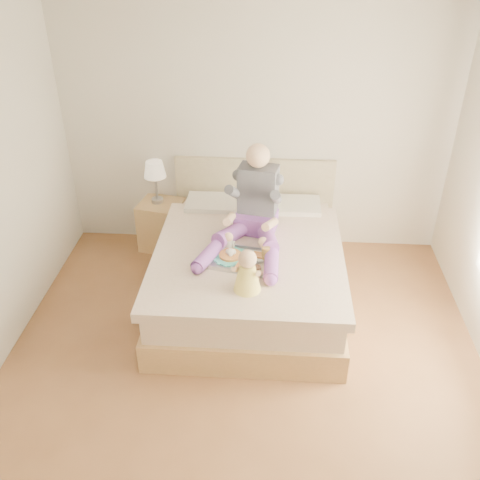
# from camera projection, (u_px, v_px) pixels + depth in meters

# --- Properties ---
(room) EXTENTS (4.02, 4.22, 2.71)m
(room) POSITION_uv_depth(u_px,v_px,m) (255.00, 212.00, 3.56)
(room) COLOR brown
(room) RESTS_ON ground
(bed) EXTENTS (1.70, 2.18, 1.00)m
(bed) POSITION_uv_depth(u_px,v_px,m) (249.00, 266.00, 5.11)
(bed) COLOR #A6814D
(bed) RESTS_ON ground
(nightstand) EXTENTS (0.51, 0.47, 0.54)m
(nightstand) POSITION_uv_depth(u_px,v_px,m) (162.00, 225.00, 5.86)
(nightstand) COLOR #A6814D
(nightstand) RESTS_ON ground
(lamp) EXTENTS (0.23, 0.23, 0.47)m
(lamp) POSITION_uv_depth(u_px,v_px,m) (155.00, 172.00, 5.56)
(lamp) COLOR #B3B5BA
(lamp) RESTS_ON nightstand
(adult) EXTENTS (0.76, 1.12, 0.89)m
(adult) POSITION_uv_depth(u_px,v_px,m) (253.00, 212.00, 4.88)
(adult) COLOR #6E398F
(adult) RESTS_ON bed
(tray) EXTENTS (0.57, 0.48, 0.14)m
(tray) POSITION_uv_depth(u_px,v_px,m) (242.00, 257.00, 4.66)
(tray) COLOR #B3B5BA
(tray) RESTS_ON bed
(baby) EXTENTS (0.25, 0.33, 0.37)m
(baby) POSITION_uv_depth(u_px,v_px,m) (248.00, 274.00, 4.25)
(baby) COLOR #FDE550
(baby) RESTS_ON bed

